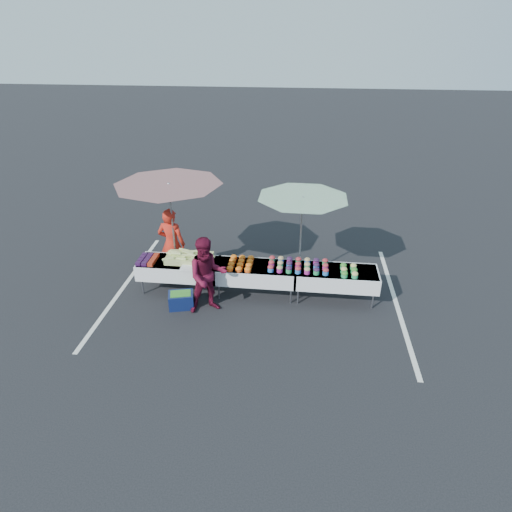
# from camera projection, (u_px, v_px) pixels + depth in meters

# --- Properties ---
(ground) EXTENTS (80.00, 80.00, 0.00)m
(ground) POSITION_uv_depth(u_px,v_px,m) (256.00, 294.00, 10.02)
(ground) COLOR black
(stripe_left) EXTENTS (0.10, 5.00, 0.00)m
(stripe_left) POSITION_uv_depth(u_px,v_px,m) (125.00, 285.00, 10.34)
(stripe_left) COLOR silver
(stripe_left) RESTS_ON ground
(stripe_right) EXTENTS (0.10, 5.00, 0.00)m
(stripe_right) POSITION_uv_depth(u_px,v_px,m) (396.00, 302.00, 9.69)
(stripe_right) COLOR silver
(stripe_right) RESTS_ON ground
(table_left) EXTENTS (1.86, 0.81, 0.75)m
(table_left) POSITION_uv_depth(u_px,v_px,m) (179.00, 268.00, 9.92)
(table_left) COLOR white
(table_left) RESTS_ON ground
(table_center) EXTENTS (1.86, 0.81, 0.75)m
(table_center) POSITION_uv_depth(u_px,v_px,m) (256.00, 272.00, 9.74)
(table_center) COLOR white
(table_center) RESTS_ON ground
(table_right) EXTENTS (1.86, 0.81, 0.75)m
(table_right) POSITION_uv_depth(u_px,v_px,m) (336.00, 277.00, 9.56)
(table_right) COLOR white
(table_right) RESTS_ON ground
(berry_punnets) EXTENTS (0.40, 0.54, 0.08)m
(berry_punnets) POSITION_uv_depth(u_px,v_px,m) (148.00, 259.00, 9.85)
(berry_punnets) COLOR black
(berry_punnets) RESTS_ON table_left
(corn_pile) EXTENTS (1.16, 0.57, 0.26)m
(corn_pile) POSITION_uv_depth(u_px,v_px,m) (189.00, 258.00, 9.82)
(corn_pile) COLOR #99C263
(corn_pile) RESTS_ON table_left
(plastic_bags) EXTENTS (0.30, 0.25, 0.05)m
(plastic_bags) POSITION_uv_depth(u_px,v_px,m) (188.00, 268.00, 9.54)
(plastic_bags) COLOR white
(plastic_bags) RESTS_ON table_left
(carrot_bowls) EXTENTS (0.55, 0.69, 0.11)m
(carrot_bowls) POSITION_uv_depth(u_px,v_px,m) (241.00, 263.00, 9.67)
(carrot_bowls) COLOR #D14B17
(carrot_bowls) RESTS_ON table_center
(potato_cups) EXTENTS (1.34, 0.58, 0.16)m
(potato_cups) POSITION_uv_depth(u_px,v_px,m) (298.00, 265.00, 9.53)
(potato_cups) COLOR blue
(potato_cups) RESTS_ON table_right
(bean_baskets) EXTENTS (0.36, 0.50, 0.15)m
(bean_baskets) POSITION_uv_depth(u_px,v_px,m) (349.00, 270.00, 9.34)
(bean_baskets) COLOR #259453
(bean_baskets) RESTS_ON table_right
(vendor) EXTENTS (0.70, 0.49, 1.82)m
(vendor) POSITION_uv_depth(u_px,v_px,m) (172.00, 244.00, 10.28)
(vendor) COLOR red
(vendor) RESTS_ON ground
(customer) EXTENTS (1.03, 0.93, 1.74)m
(customer) POSITION_uv_depth(u_px,v_px,m) (207.00, 276.00, 9.05)
(customer) COLOR #5B0D24
(customer) RESTS_ON ground
(umbrella_left) EXTENTS (2.73, 2.73, 2.49)m
(umbrella_left) POSITION_uv_depth(u_px,v_px,m) (169.00, 193.00, 9.54)
(umbrella_left) COLOR black
(umbrella_left) RESTS_ON ground
(umbrella_right) EXTENTS (2.78, 2.78, 2.16)m
(umbrella_right) POSITION_uv_depth(u_px,v_px,m) (303.00, 205.00, 9.70)
(umbrella_right) COLOR black
(umbrella_right) RESTS_ON ground
(storage_bin) EXTENTS (0.62, 0.52, 0.35)m
(storage_bin) POSITION_uv_depth(u_px,v_px,m) (181.00, 300.00, 9.47)
(storage_bin) COLOR #0E1A46
(storage_bin) RESTS_ON ground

